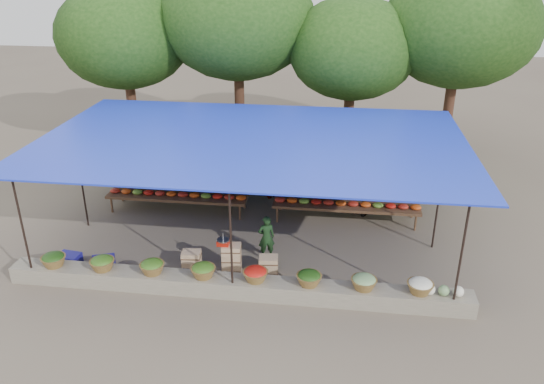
# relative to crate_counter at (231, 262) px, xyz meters

# --- Properties ---
(ground) EXTENTS (60.00, 60.00, 0.00)m
(ground) POSITION_rel_crate_counter_xyz_m (0.25, 1.89, -0.31)
(ground) COLOR brown
(ground) RESTS_ON ground
(stone_curb) EXTENTS (10.60, 0.55, 0.40)m
(stone_curb) POSITION_rel_crate_counter_xyz_m (0.25, -0.86, -0.11)
(stone_curb) COLOR #6B6655
(stone_curb) RESTS_ON ground
(stall_canopy) EXTENTS (10.80, 6.60, 2.82)m
(stall_canopy) POSITION_rel_crate_counter_xyz_m (0.25, 1.96, 2.36)
(stall_canopy) COLOR black
(stall_canopy) RESTS_ON ground
(produce_baskets) EXTENTS (8.98, 0.58, 0.34)m
(produce_baskets) POSITION_rel_crate_counter_xyz_m (0.15, -0.86, 0.25)
(produce_baskets) COLOR brown
(produce_baskets) RESTS_ON stone_curb
(netting_backdrop) EXTENTS (10.60, 0.06, 2.50)m
(netting_backdrop) POSITION_rel_crate_counter_xyz_m (0.25, 5.04, 0.94)
(netting_backdrop) COLOR #163F1B
(netting_backdrop) RESTS_ON ground
(tree_row) EXTENTS (16.51, 5.50, 7.12)m
(tree_row) POSITION_rel_crate_counter_xyz_m (0.75, 7.98, 4.39)
(tree_row) COLOR #361D13
(tree_row) RESTS_ON ground
(fruit_table_left) EXTENTS (4.21, 0.95, 0.93)m
(fruit_table_left) POSITION_rel_crate_counter_xyz_m (-2.24, 3.24, 0.30)
(fruit_table_left) COLOR #4C2F1E
(fruit_table_left) RESTS_ON ground
(fruit_table_right) EXTENTS (4.21, 0.95, 0.93)m
(fruit_table_right) POSITION_rel_crate_counter_xyz_m (2.76, 3.24, 0.30)
(fruit_table_right) COLOR #4C2F1E
(fruit_table_right) RESTS_ON ground
(crate_counter) EXTENTS (2.38, 0.38, 0.77)m
(crate_counter) POSITION_rel_crate_counter_xyz_m (0.00, 0.00, 0.00)
(crate_counter) COLOR tan
(crate_counter) RESTS_ON ground
(weighing_scale) EXTENTS (0.30, 0.30, 0.32)m
(weighing_scale) POSITION_rel_crate_counter_xyz_m (-0.16, -0.00, 0.54)
(weighing_scale) COLOR red
(weighing_scale) RESTS_ON crate_counter
(vendor_seated) EXTENTS (0.50, 0.42, 1.18)m
(vendor_seated) POSITION_rel_crate_counter_xyz_m (0.77, 0.80, 0.28)
(vendor_seated) COLOR #173317
(vendor_seated) RESTS_ON ground
(customer_left) EXTENTS (0.92, 0.77, 1.69)m
(customer_left) POSITION_rel_crate_counter_xyz_m (-4.31, 4.11, 0.54)
(customer_left) COLOR slate
(customer_left) RESTS_ON ground
(customer_mid) EXTENTS (1.27, 1.07, 1.71)m
(customer_mid) POSITION_rel_crate_counter_xyz_m (0.42, 4.48, 0.54)
(customer_mid) COLOR slate
(customer_mid) RESTS_ON ground
(customer_right) EXTENTS (0.98, 0.89, 1.61)m
(customer_right) POSITION_rel_crate_counter_xyz_m (3.25, 3.69, 0.49)
(customer_right) COLOR slate
(customer_right) RESTS_ON ground
(blue_crate_front) EXTENTS (0.58, 0.45, 0.32)m
(blue_crate_front) POSITION_rel_crate_counter_xyz_m (-4.05, -0.21, -0.15)
(blue_crate_front) COLOR navy
(blue_crate_front) RESTS_ON ground
(blue_crate_back) EXTENTS (0.63, 0.54, 0.32)m
(blue_crate_back) POSITION_rel_crate_counter_xyz_m (-3.13, -0.25, -0.15)
(blue_crate_back) COLOR navy
(blue_crate_back) RESTS_ON ground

